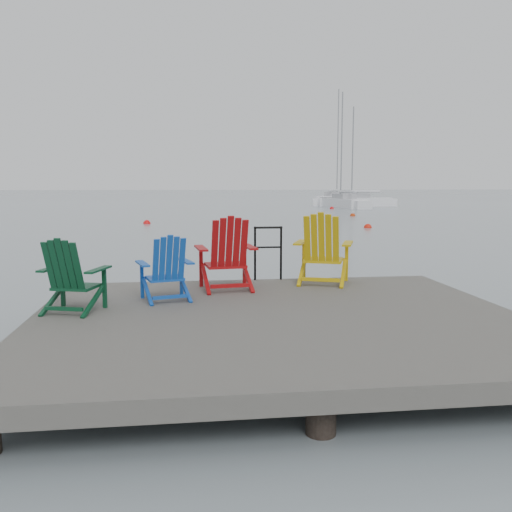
{
  "coord_description": "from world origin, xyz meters",
  "views": [
    {
      "loc": [
        -1.1,
        -6.44,
        2.1
      ],
      "look_at": [
        0.1,
        2.86,
        0.85
      ],
      "focal_mm": 38.0,
      "sensor_mm": 36.0,
      "label": 1
    }
  ],
  "objects": [
    {
      "name": "chair_blue",
      "position": [
        -1.38,
        1.0,
        0.96
      ],
      "size": [
        0.84,
        0.79,
        0.9
      ],
      "rotation": [
        0.0,
        0.0,
        0.26
      ],
      "color": "#1045A9",
      "rests_on": "dock"
    },
    {
      "name": "sailboat_far",
      "position": [
        15.09,
        44.26,
        0.36
      ],
      "size": [
        7.06,
        3.18,
        9.65
      ],
      "rotation": [
        0.0,
        0.0,
        1.36
      ],
      "color": "white",
      "rests_on": "ground"
    },
    {
      "name": "chair_yellow",
      "position": [
        1.06,
        1.96,
        1.07
      ],
      "size": [
        1.09,
        1.04,
        1.13
      ],
      "rotation": [
        0.0,
        0.0,
        -0.36
      ],
      "color": "#C39E0A",
      "rests_on": "dock"
    },
    {
      "name": "buoy_c",
      "position": [
        9.89,
        28.49,
        0.0
      ],
      "size": [
        0.36,
        0.36,
        0.36
      ],
      "primitive_type": "sphere",
      "color": "#B8320A",
      "rests_on": "ground"
    },
    {
      "name": "sailboat_mid",
      "position": [
        15.9,
        54.13,
        0.35
      ],
      "size": [
        6.79,
        9.53,
        13.0
      ],
      "rotation": [
        0.0,
        0.0,
        -0.51
      ],
      "color": "white",
      "rests_on": "ground"
    },
    {
      "name": "chair_red",
      "position": [
        -0.5,
        1.65,
        1.06
      ],
      "size": [
        0.95,
        0.89,
        1.11
      ],
      "rotation": [
        0.0,
        0.0,
        0.1
      ],
      "color": "#9D0B0D",
      "rests_on": "dock"
    },
    {
      "name": "dock",
      "position": [
        0.0,
        0.0,
        0.35
      ],
      "size": [
        6.0,
        5.0,
        1.4
      ],
      "color": "#33302D",
      "rests_on": "ground"
    },
    {
      "name": "chair_green",
      "position": [
        -2.54,
        0.45,
        0.97
      ],
      "size": [
        0.87,
        0.83,
        0.93
      ],
      "rotation": [
        0.0,
        0.0,
        -0.29
      ],
      "color": "#0A3920",
      "rests_on": "dock"
    },
    {
      "name": "buoy_a",
      "position": [
        7.63,
        18.85,
        0.0
      ],
      "size": [
        0.39,
        0.39,
        0.39
      ],
      "primitive_type": "sphere",
      "color": "red",
      "rests_on": "ground"
    },
    {
      "name": "handrail",
      "position": [
        0.25,
        2.45,
        1.04
      ],
      "size": [
        0.48,
        0.04,
        0.9
      ],
      "color": "black",
      "rests_on": "dock"
    },
    {
      "name": "buoy_b",
      "position": [
        -3.2,
        23.01,
        0.0
      ],
      "size": [
        0.39,
        0.39,
        0.39
      ],
      "primitive_type": "sphere",
      "color": "red",
      "rests_on": "ground"
    },
    {
      "name": "sailboat_near",
      "position": [
        13.14,
        41.99,
        0.36
      ],
      "size": [
        3.21,
        7.86,
        10.64
      ],
      "rotation": [
        0.0,
        0.0,
        0.16
      ],
      "color": "white",
      "rests_on": "ground"
    },
    {
      "name": "buoy_d",
      "position": [
        11.33,
        38.98,
        0.0
      ],
      "size": [
        0.36,
        0.36,
        0.36
      ],
      "primitive_type": "sphere",
      "color": "red",
      "rests_on": "ground"
    },
    {
      "name": "ground",
      "position": [
        0.0,
        0.0,
        0.0
      ],
      "size": [
        400.0,
        400.0,
        0.0
      ],
      "primitive_type": "plane",
      "color": "slate",
      "rests_on": "ground"
    }
  ]
}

